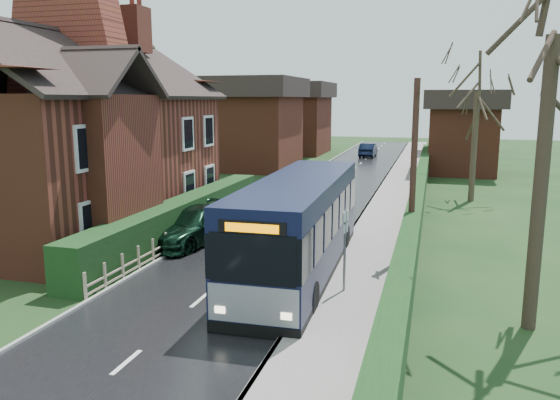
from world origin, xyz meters
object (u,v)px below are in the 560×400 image
(bus, at_px, (299,227))
(bus_stop_sign, at_px, (345,239))
(car_silver, at_px, (279,196))
(car_green, at_px, (194,226))
(telegraph_pole, at_px, (413,170))
(brick_house, at_px, (77,133))

(bus, relative_size, bus_stop_sign, 4.12)
(bus, relative_size, car_silver, 2.71)
(car_green, bearing_deg, telegraph_pole, 11.77)
(brick_house, height_order, car_green, brick_house)
(car_silver, height_order, car_green, car_green)
(bus, xyz_separation_m, car_silver, (-3.70, 10.63, -0.94))
(telegraph_pole, bearing_deg, brick_house, 168.13)
(brick_house, xyz_separation_m, bus_stop_sign, (12.73, -5.12, -2.65))
(car_silver, height_order, bus_stop_sign, bus_stop_sign)
(brick_house, distance_m, bus, 11.81)
(brick_house, bearing_deg, bus_stop_sign, -21.89)
(brick_house, height_order, bus, brick_house)
(bus, bearing_deg, car_green, 150.42)
(brick_house, bearing_deg, car_green, -7.57)
(brick_house, relative_size, telegraph_pole, 2.23)
(bus_stop_sign, bearing_deg, telegraph_pole, 79.84)
(bus, bearing_deg, car_silver, 107.73)
(bus, xyz_separation_m, bus_stop_sign, (1.80, -1.62, 0.11))
(brick_house, xyz_separation_m, car_green, (5.83, -0.78, -3.64))
(brick_house, relative_size, bus_stop_sign, 5.58)
(bus, distance_m, telegraph_pole, 4.78)
(bus, distance_m, car_silver, 11.29)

